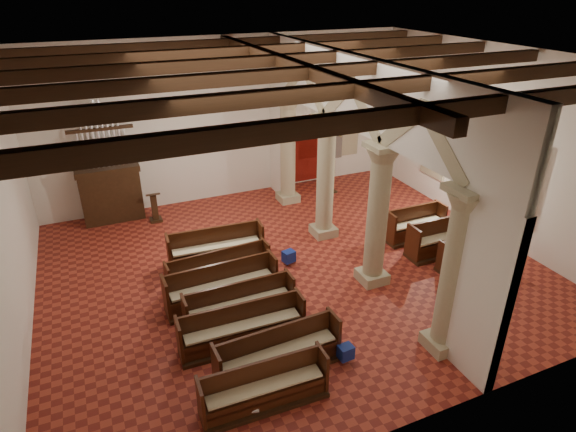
# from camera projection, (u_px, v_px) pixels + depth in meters

# --- Properties ---
(floor) EXTENTS (14.00, 14.00, 0.00)m
(floor) POSITION_uv_depth(u_px,v_px,m) (293.00, 268.00, 14.30)
(floor) COLOR #9F3422
(floor) RESTS_ON ground
(ceiling) EXTENTS (14.00, 14.00, 0.00)m
(ceiling) POSITION_uv_depth(u_px,v_px,m) (294.00, 58.00, 11.64)
(ceiling) COLOR #332311
(ceiling) RESTS_ON wall_back
(wall_back) EXTENTS (14.00, 0.02, 6.00)m
(wall_back) POSITION_uv_depth(u_px,v_px,m) (228.00, 120.00, 17.90)
(wall_back) COLOR white
(wall_back) RESTS_ON floor
(wall_front) EXTENTS (14.00, 0.02, 6.00)m
(wall_front) POSITION_uv_depth(u_px,v_px,m) (439.00, 294.00, 8.04)
(wall_front) COLOR white
(wall_front) RESTS_ON floor
(wall_left) EXTENTS (0.02, 12.00, 6.00)m
(wall_left) POSITION_uv_depth(u_px,v_px,m) (0.00, 220.00, 10.48)
(wall_left) COLOR white
(wall_left) RESTS_ON floor
(wall_right) EXTENTS (0.02, 12.00, 6.00)m
(wall_right) POSITION_uv_depth(u_px,v_px,m) (492.00, 142.00, 15.47)
(wall_right) COLOR white
(wall_right) RESTS_ON floor
(ceiling_beams) EXTENTS (13.80, 11.80, 0.30)m
(ceiling_beams) POSITION_uv_depth(u_px,v_px,m) (294.00, 66.00, 11.72)
(ceiling_beams) COLOR #341E10
(ceiling_beams) RESTS_ON wall_back
(arcade) EXTENTS (0.90, 11.90, 6.00)m
(arcade) POSITION_uv_depth(u_px,v_px,m) (352.00, 146.00, 13.36)
(arcade) COLOR tan
(arcade) RESTS_ON floor
(window_right_a) EXTENTS (0.03, 1.00, 2.20)m
(window_right_a) POSITION_uv_depth(u_px,v_px,m) (523.00, 182.00, 14.58)
(window_right_a) COLOR #2B6150
(window_right_a) RESTS_ON wall_right
(window_right_b) EXTENTS (0.03, 1.00, 2.20)m
(window_right_b) POSITION_uv_depth(u_px,v_px,m) (437.00, 144.00, 17.87)
(window_right_b) COLOR #2B6150
(window_right_b) RESTS_ON wall_right
(window_back) EXTENTS (1.00, 0.03, 2.20)m
(window_back) POSITION_uv_depth(u_px,v_px,m) (344.00, 126.00, 20.02)
(window_back) COLOR #2B6150
(window_back) RESTS_ON wall_back
(pipe_organ) EXTENTS (2.10, 0.85, 4.40)m
(pipe_organ) POSITION_uv_depth(u_px,v_px,m) (109.00, 183.00, 16.61)
(pipe_organ) COLOR #341E10
(pipe_organ) RESTS_ON floor
(lectern) EXTENTS (0.46, 0.47, 1.14)m
(lectern) POSITION_uv_depth(u_px,v_px,m) (155.00, 209.00, 16.87)
(lectern) COLOR #3A2112
(lectern) RESTS_ON floor
(dossal_curtain) EXTENTS (1.80, 0.07, 2.17)m
(dossal_curtain) POSITION_uv_depth(u_px,v_px,m) (312.00, 155.00, 19.90)
(dossal_curtain) COLOR maroon
(dossal_curtain) RESTS_ON floor
(processional_banner) EXTENTS (0.57, 0.73, 2.50)m
(processional_banner) POSITION_uv_depth(u_px,v_px,m) (334.00, 173.00, 19.05)
(processional_banner) COLOR #341E10
(processional_banner) RESTS_ON floor
(hymnal_box_a) EXTENTS (0.34, 0.29, 0.33)m
(hymnal_box_a) POSITION_uv_depth(u_px,v_px,m) (346.00, 352.00, 10.71)
(hymnal_box_a) COLOR navy
(hymnal_box_a) RESTS_ON floor
(hymnal_box_b) EXTENTS (0.28, 0.23, 0.28)m
(hymnal_box_b) POSITION_uv_depth(u_px,v_px,m) (272.00, 308.00, 12.18)
(hymnal_box_b) COLOR navy
(hymnal_box_b) RESTS_ON floor
(hymnal_box_c) EXTENTS (0.41, 0.36, 0.35)m
(hymnal_box_c) POSITION_uv_depth(u_px,v_px,m) (289.00, 256.00, 14.38)
(hymnal_box_c) COLOR navy
(hymnal_box_c) RESTS_ON floor
(tube_heater_a) EXTENTS (0.85, 0.35, 0.09)m
(tube_heater_a) POSITION_uv_depth(u_px,v_px,m) (237.00, 412.00, 9.36)
(tube_heater_a) COLOR white
(tube_heater_a) RESTS_ON floor
(tube_heater_b) EXTENTS (0.85, 0.35, 0.09)m
(tube_heater_b) POSITION_uv_depth(u_px,v_px,m) (291.00, 359.00, 10.66)
(tube_heater_b) COLOR white
(tube_heater_b) RESTS_ON floor
(nave_pew_0) EXTENTS (2.62, 0.73, 0.99)m
(nave_pew_0) POSITION_uv_depth(u_px,v_px,m) (264.00, 392.00, 9.59)
(nave_pew_0) COLOR #341E10
(nave_pew_0) RESTS_ON floor
(nave_pew_1) EXTENTS (2.84, 0.82, 1.05)m
(nave_pew_1) POSITION_uv_depth(u_px,v_px,m) (279.00, 358.00, 10.43)
(nave_pew_1) COLOR #341E10
(nave_pew_1) RESTS_ON floor
(nave_pew_2) EXTENTS (2.98, 0.77, 1.04)m
(nave_pew_2) POSITION_uv_depth(u_px,v_px,m) (243.00, 332.00, 11.20)
(nave_pew_2) COLOR #341E10
(nave_pew_2) RESTS_ON floor
(nave_pew_3) EXTENTS (2.78, 0.69, 1.02)m
(nave_pew_3) POSITION_uv_depth(u_px,v_px,m) (240.00, 309.00, 11.99)
(nave_pew_3) COLOR #341E10
(nave_pew_3) RESTS_ON floor
(nave_pew_4) EXTENTS (2.99, 0.82, 1.11)m
(nave_pew_4) POSITION_uv_depth(u_px,v_px,m) (222.00, 291.00, 12.63)
(nave_pew_4) COLOR #341E10
(nave_pew_4) RESTS_ON floor
(nave_pew_5) EXTENTS (2.98, 0.81, 0.95)m
(nave_pew_5) POSITION_uv_depth(u_px,v_px,m) (220.00, 273.00, 13.50)
(nave_pew_5) COLOR #341E10
(nave_pew_5) RESTS_ON floor
(nave_pew_6) EXTENTS (2.88, 0.92, 1.12)m
(nave_pew_6) POSITION_uv_depth(u_px,v_px,m) (217.00, 252.00, 14.41)
(nave_pew_6) COLOR #341E10
(nave_pew_6) RESTS_ON floor
(aisle_pew_0) EXTENTS (1.97, 0.74, 1.02)m
(aisle_pew_0) POSITION_uv_depth(u_px,v_px,m) (469.00, 258.00, 14.17)
(aisle_pew_0) COLOR #341E10
(aisle_pew_0) RESTS_ON floor
(aisle_pew_1) EXTENTS (1.89, 0.76, 1.13)m
(aisle_pew_1) POSITION_uv_depth(u_px,v_px,m) (436.00, 244.00, 14.84)
(aisle_pew_1) COLOR #341E10
(aisle_pew_1) RESTS_ON floor
(aisle_pew_2) EXTENTS (2.05, 0.75, 1.10)m
(aisle_pew_2) POSITION_uv_depth(u_px,v_px,m) (414.00, 228.00, 15.78)
(aisle_pew_2) COLOR #341E10
(aisle_pew_2) RESTS_ON floor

